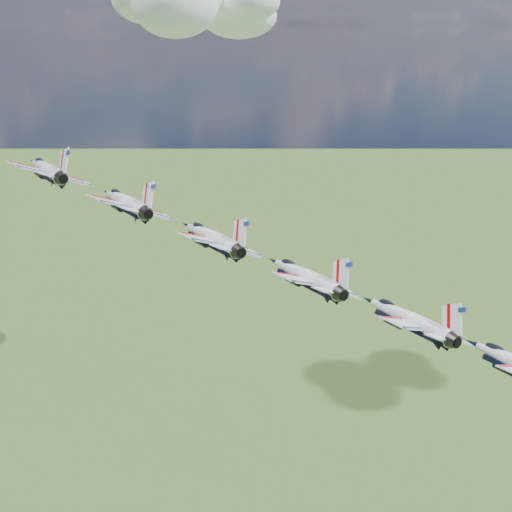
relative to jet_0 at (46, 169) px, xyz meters
name	(u,v)px	position (x,y,z in m)	size (l,w,h in m)	color
cloud_far	(203,8)	(89.27, 211.21, 23.65)	(68.45, 53.79, 26.89)	white
jet_0	(46,169)	(0.00, 0.00, 0.00)	(9.77, 14.47, 4.32)	white
jet_1	(125,202)	(7.96, -8.36, -3.01)	(9.77, 14.47, 4.32)	white
jet_2	(210,237)	(15.92, -16.72, -6.02)	(9.77, 14.47, 4.32)	white
jet_3	(304,276)	(23.87, -25.08, -9.03)	(9.77, 14.47, 4.32)	white
jet_4	(407,318)	(31.83, -33.44, -12.04)	(9.77, 14.47, 4.32)	white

